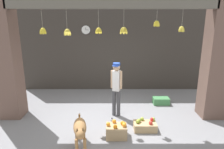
# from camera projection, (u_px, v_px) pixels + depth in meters

# --- Properties ---
(ground_plane) EXTENTS (60.00, 60.00, 0.00)m
(ground_plane) POSITION_uv_depth(u_px,v_px,m) (112.00, 120.00, 5.78)
(ground_plane) COLOR gray
(shop_back_wall) EXTENTS (7.30, 0.12, 3.31)m
(shop_back_wall) POSITION_uv_depth(u_px,v_px,m) (112.00, 50.00, 8.02)
(shop_back_wall) COLOR #38332D
(shop_back_wall) RESTS_ON ground_plane
(shop_pillar_left) EXTENTS (0.70, 0.60, 3.31)m
(shop_pillar_left) POSITION_uv_depth(u_px,v_px,m) (6.00, 62.00, 5.64)
(shop_pillar_left) COLOR brown
(shop_pillar_left) RESTS_ON ground_plane
(shop_pillar_right) EXTENTS (0.70, 0.60, 3.31)m
(shop_pillar_right) POSITION_uv_depth(u_px,v_px,m) (218.00, 62.00, 5.63)
(shop_pillar_right) COLOR brown
(shop_pillar_right) RESTS_ON ground_plane
(storefront_awning) EXTENTS (5.40, 0.27, 0.93)m
(storefront_awning) POSITION_uv_depth(u_px,v_px,m) (111.00, 6.00, 5.08)
(storefront_awning) COLOR #5B564C
(dog) EXTENTS (0.41, 1.04, 0.70)m
(dog) POSITION_uv_depth(u_px,v_px,m) (80.00, 129.00, 4.42)
(dog) COLOR #9E7042
(dog) RESTS_ON ground_plane
(shopkeeper) EXTENTS (0.33, 0.29, 1.63)m
(shopkeeper) POSITION_uv_depth(u_px,v_px,m) (117.00, 85.00, 5.82)
(shopkeeper) COLOR #424247
(shopkeeper) RESTS_ON ground_plane
(fruit_crate_oranges) EXTENTS (0.51, 0.41, 0.39)m
(fruit_crate_oranges) POSITION_uv_depth(u_px,v_px,m) (117.00, 131.00, 4.91)
(fruit_crate_oranges) COLOR tan
(fruit_crate_oranges) RESTS_ON ground_plane
(fruit_crate_apples) EXTENTS (0.59, 0.38, 0.30)m
(fruit_crate_apples) POSITION_uv_depth(u_px,v_px,m) (145.00, 126.00, 5.24)
(fruit_crate_apples) COLOR tan
(fruit_crate_apples) RESTS_ON ground_plane
(produce_box_green) EXTENTS (0.54, 0.33, 0.23)m
(produce_box_green) POSITION_uv_depth(u_px,v_px,m) (161.00, 101.00, 6.87)
(produce_box_green) COLOR #42844C
(produce_box_green) RESTS_ON ground_plane
(water_bottle) EXTENTS (0.07, 0.07, 0.29)m
(water_bottle) POSITION_uv_depth(u_px,v_px,m) (112.00, 123.00, 5.33)
(water_bottle) COLOR silver
(water_bottle) RESTS_ON ground_plane
(wall_clock) EXTENTS (0.35, 0.03, 0.35)m
(wall_clock) POSITION_uv_depth(u_px,v_px,m) (86.00, 30.00, 7.75)
(wall_clock) COLOR black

